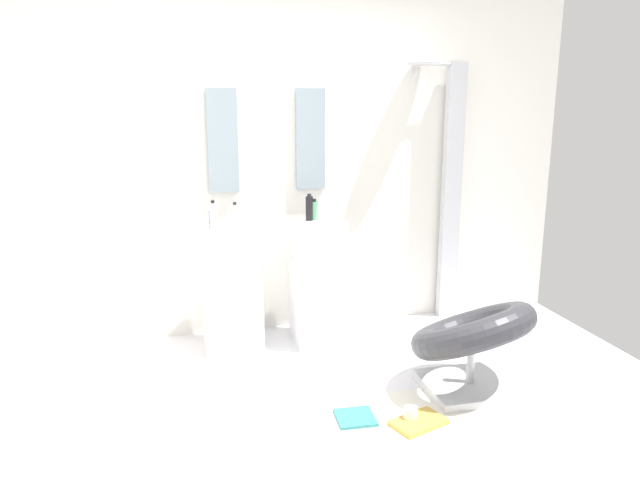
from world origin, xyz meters
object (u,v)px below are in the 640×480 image
at_px(shower_column, 450,188).
at_px(magazine_teal, 355,417).
at_px(pedestal_sink_left, 232,288).
at_px(soap_bottle_blue, 212,219).
at_px(pedestal_sink_right, 321,282).
at_px(soap_bottle_green, 314,210).
at_px(soap_bottle_clear, 213,215).
at_px(magazine_ochre, 419,422).
at_px(coffee_mug, 410,414).
at_px(soap_bottle_white, 235,214).
at_px(lounge_chair, 472,338).
at_px(soap_bottle_black, 309,208).

bearing_deg(shower_column, magazine_teal, -129.99).
distance_m(pedestal_sink_left, soap_bottle_blue, 0.52).
relative_size(pedestal_sink_right, magazine_teal, 4.68).
xyz_separation_m(magazine_teal, soap_bottle_green, (0.06, 1.29, 0.96)).
distance_m(magazine_teal, soap_bottle_clear, 1.67).
relative_size(magazine_ochre, soap_bottle_green, 1.89).
bearing_deg(coffee_mug, soap_bottle_blue, 127.06).
relative_size(pedestal_sink_right, soap_bottle_white, 6.51).
relative_size(lounge_chair, soap_bottle_clear, 5.44).
xyz_separation_m(soap_bottle_clear, soap_bottle_black, (0.70, 0.12, -0.00)).
height_order(lounge_chair, soap_bottle_green, soap_bottle_green).
bearing_deg(shower_column, pedestal_sink_left, -171.38).
xyz_separation_m(soap_bottle_clear, soap_bottle_blue, (-0.01, 0.03, -0.03)).
distance_m(magazine_ochre, soap_bottle_clear, 1.91).
xyz_separation_m(shower_column, coffee_mug, (-0.93, -1.55, -1.03)).
height_order(soap_bottle_clear, soap_bottle_black, same).
distance_m(shower_column, coffee_mug, 2.08).
bearing_deg(soap_bottle_blue, lounge_chair, -34.52).
bearing_deg(soap_bottle_black, soap_bottle_blue, -172.77).
height_order(magazine_teal, soap_bottle_blue, soap_bottle_blue).
bearing_deg(soap_bottle_white, soap_bottle_clear, -139.24).
distance_m(lounge_chair, magazine_teal, 0.88).
bearing_deg(soap_bottle_black, lounge_chair, -55.24).
distance_m(pedestal_sink_right, soap_bottle_green, 0.53).
bearing_deg(magazine_teal, shower_column, 52.69).
xyz_separation_m(pedestal_sink_right, soap_bottle_green, (-0.02, 0.11, 0.52)).
distance_m(pedestal_sink_right, soap_bottle_clear, 0.93).
relative_size(pedestal_sink_right, lounge_chair, 0.94).
bearing_deg(lounge_chair, pedestal_sink_left, 143.64).
relative_size(coffee_mug, soap_bottle_black, 0.44).
bearing_deg(lounge_chair, pedestal_sink_right, 125.26).
distance_m(lounge_chair, soap_bottle_clear, 1.89).
height_order(lounge_chair, magazine_teal, lounge_chair).
height_order(soap_bottle_black, soap_bottle_white, soap_bottle_black).
xyz_separation_m(magazine_teal, soap_bottle_black, (0.03, 1.29, 0.98)).
xyz_separation_m(shower_column, soap_bottle_green, (-1.15, -0.16, -0.10)).
bearing_deg(soap_bottle_white, pedestal_sink_left, -113.14).
bearing_deg(pedestal_sink_left, magazine_teal, -64.28).
relative_size(lounge_chair, soap_bottle_white, 6.96).
xyz_separation_m(pedestal_sink_left, soap_bottle_clear, (-0.11, -0.01, 0.54)).
bearing_deg(pedestal_sink_left, soap_bottle_clear, -172.69).
relative_size(soap_bottle_clear, soap_bottle_white, 1.28).
xyz_separation_m(pedestal_sink_right, soap_bottle_white, (-0.60, 0.13, 0.51)).
height_order(shower_column, soap_bottle_black, shower_column).
xyz_separation_m(magazine_teal, soap_bottle_clear, (-0.68, 1.17, 0.98)).
height_order(magazine_ochre, soap_bottle_clear, soap_bottle_clear).
bearing_deg(soap_bottle_blue, soap_bottle_clear, -73.45).
relative_size(pedestal_sink_left, soap_bottle_clear, 5.08).
bearing_deg(magazine_ochre, pedestal_sink_right, 80.34).
xyz_separation_m(lounge_chair, soap_bottle_black, (-0.77, 1.11, 0.65)).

